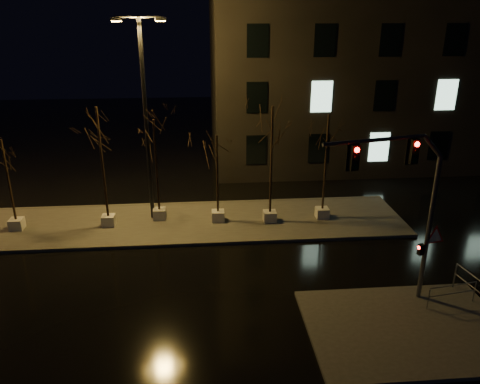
{
  "coord_description": "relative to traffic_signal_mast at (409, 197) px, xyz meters",
  "views": [
    {
      "loc": [
        0.53,
        -16.42,
        10.38
      ],
      "look_at": [
        2.2,
        3.13,
        2.8
      ],
      "focal_mm": 35.0,
      "sensor_mm": 36.0,
      "label": 1
    }
  ],
  "objects": [
    {
      "name": "tree_2",
      "position": [
        -9.43,
        8.41,
        -0.11
      ],
      "size": [
        1.8,
        1.8,
        5.45
      ],
      "color": "beige",
      "rests_on": "median"
    },
    {
      "name": "median",
      "position": [
        -7.65,
        7.96,
        -4.32
      ],
      "size": [
        22.0,
        5.0,
        0.15
      ],
      "primitive_type": "cube",
      "color": "#44423D",
      "rests_on": "ground"
    },
    {
      "name": "tree_5",
      "position": [
        -0.85,
        7.78,
        0.07
      ],
      "size": [
        1.8,
        1.8,
        5.69
      ],
      "color": "beige",
      "rests_on": "median"
    },
    {
      "name": "guard_rail_a",
      "position": [
        1.97,
        -0.41,
        -3.68
      ],
      "size": [
        1.98,
        0.35,
        0.86
      ],
      "rotation": [
        0.0,
        0.0,
        0.15
      ],
      "color": "#54555B",
      "rests_on": "sidewalk_corner"
    },
    {
      "name": "tree_1",
      "position": [
        -11.97,
        7.78,
        0.51
      ],
      "size": [
        1.8,
        1.8,
        6.27
      ],
      "color": "beige",
      "rests_on": "median"
    },
    {
      "name": "streetlight_main",
      "position": [
        -9.8,
        8.61,
        1.56
      ],
      "size": [
        2.5,
        0.84,
        10.07
      ],
      "rotation": [
        0.0,
        0.0,
        0.23
      ],
      "color": "black",
      "rests_on": "median"
    },
    {
      "name": "tree_0",
      "position": [
        -16.49,
        7.73,
        -0.63
      ],
      "size": [
        1.8,
        1.8,
        4.77
      ],
      "color": "beige",
      "rests_on": "median"
    },
    {
      "name": "guard_rail_b",
      "position": [
        2.85,
        -0.36,
        -3.55
      ],
      "size": [
        0.4,
        2.25,
        1.08
      ],
      "rotation": [
        0.0,
        0.0,
        1.72
      ],
      "color": "#54555B",
      "rests_on": "sidewalk_corner"
    },
    {
      "name": "traffic_signal_mast",
      "position": [
        0.0,
        0.0,
        0.0
      ],
      "size": [
        5.19,
        1.2,
        6.46
      ],
      "rotation": [
        0.0,
        0.0,
        0.22
      ],
      "color": "#54555B",
      "rests_on": "sidewalk_corner"
    },
    {
      "name": "building",
      "position": [
        6.35,
        19.96,
        3.11
      ],
      "size": [
        25.0,
        12.0,
        15.0
      ],
      "primitive_type": "cube",
      "color": "black",
      "rests_on": "ground"
    },
    {
      "name": "tree_4",
      "position": [
        -3.68,
        7.58,
        0.45
      ],
      "size": [
        1.8,
        1.8,
        6.19
      ],
      "color": "beige",
      "rests_on": "median"
    },
    {
      "name": "ground",
      "position": [
        -7.65,
        1.96,
        -4.39
      ],
      "size": [
        90.0,
        90.0,
        0.0
      ],
      "primitive_type": "plane",
      "color": "black",
      "rests_on": "ground"
    },
    {
      "name": "tree_3",
      "position": [
        -6.36,
        7.87,
        -0.68
      ],
      "size": [
        1.8,
        1.8,
        4.7
      ],
      "color": "beige",
      "rests_on": "median"
    },
    {
      "name": "sidewalk_corner",
      "position": [
        -0.15,
        -1.54,
        -4.32
      ],
      "size": [
        7.0,
        5.0,
        0.15
      ],
      "primitive_type": "cube",
      "color": "#44423D",
      "rests_on": "ground"
    }
  ]
}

